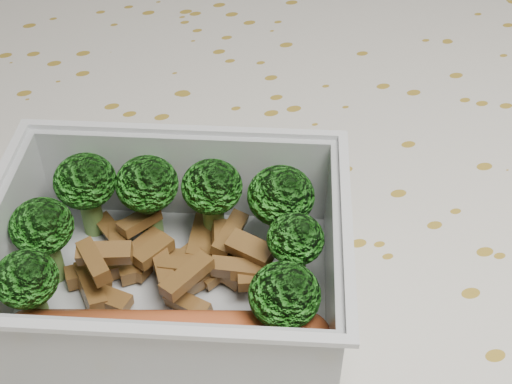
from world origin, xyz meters
name	(u,v)px	position (x,y,z in m)	size (l,w,h in m)	color
dining_table	(258,324)	(0.00, 0.00, 0.67)	(1.40, 0.90, 0.75)	brown
tablecloth	(258,269)	(0.00, 0.00, 0.72)	(1.46, 0.96, 0.19)	silver
lunch_container	(170,271)	(-0.06, -0.03, 0.78)	(0.20, 0.18, 0.06)	silver
broccoli_florets	(175,221)	(-0.05, -0.02, 0.79)	(0.15, 0.13, 0.05)	#608C3F
meat_pile	(176,261)	(-0.05, -0.02, 0.77)	(0.10, 0.08, 0.03)	brown
sausage	(167,337)	(-0.07, -0.07, 0.77)	(0.13, 0.06, 0.02)	#AC4A24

